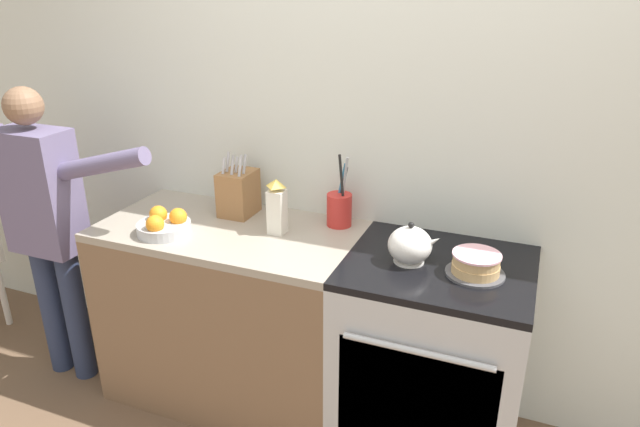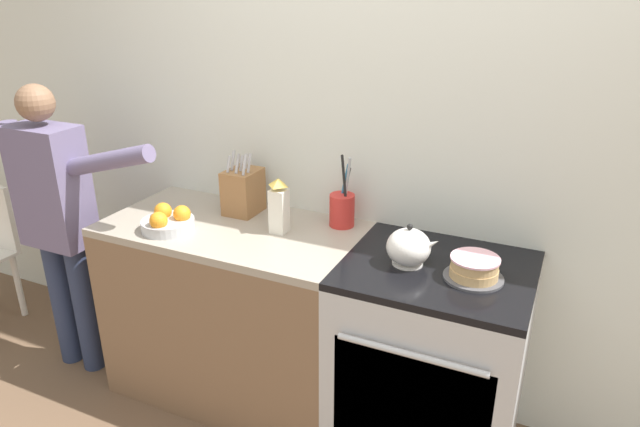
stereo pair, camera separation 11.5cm
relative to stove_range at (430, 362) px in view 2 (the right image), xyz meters
name	(u,v)px [view 2 (the right image)]	position (x,y,z in m)	size (l,w,h in m)	color
wall_back	(398,136)	(-0.29, 0.34, 0.85)	(8.00, 0.04, 2.60)	silver
counter_cabinet	(237,310)	(-0.95, 0.00, 0.00)	(1.17, 0.63, 0.89)	brown
stove_range	(430,362)	(0.00, 0.00, 0.00)	(0.73, 0.66, 0.89)	#B7BABF
layer_cake	(474,269)	(0.14, -0.04, 0.49)	(0.22, 0.22, 0.09)	#4C4C51
tea_kettle	(409,247)	(-0.11, -0.02, 0.52)	(0.21, 0.17, 0.17)	white
knife_block	(243,191)	(-0.98, 0.17, 0.55)	(0.15, 0.18, 0.30)	olive
utensil_crock	(342,209)	(-0.50, 0.22, 0.53)	(0.11, 0.11, 0.34)	red
fruit_bowl	(168,221)	(-1.18, -0.15, 0.49)	(0.23, 0.23, 0.11)	#B7BABF
milk_carton	(279,207)	(-0.72, 0.04, 0.56)	(0.07, 0.07, 0.25)	white
person_baker	(57,211)	(-1.82, -0.19, 0.44)	(0.89, 0.20, 1.50)	#283351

